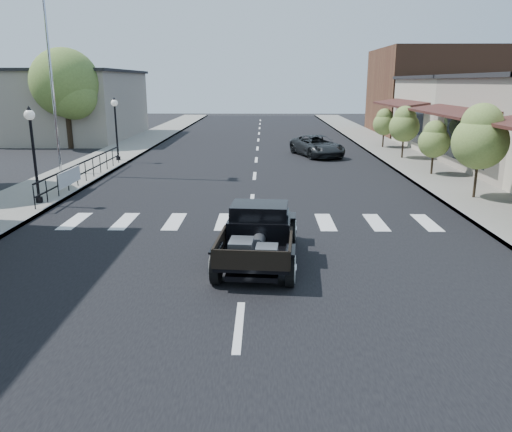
{
  "coord_description": "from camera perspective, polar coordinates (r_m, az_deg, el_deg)",
  "views": [
    {
      "loc": [
        0.45,
        -11.24,
        4.33
      ],
      "look_at": [
        0.25,
        1.1,
        1.0
      ],
      "focal_mm": 35.0,
      "sensor_mm": 36.0,
      "label": 1
    }
  ],
  "objects": [
    {
      "name": "small_tree_c",
      "position": [
        24.71,
        19.63,
        7.29
      ],
      "size": [
        1.43,
        1.43,
        2.38
      ],
      "primitive_type": null,
      "color": "olive",
      "rests_on": "sidewalk_right"
    },
    {
      "name": "far_building_right",
      "position": [
        45.79,
        20.69,
        13.13
      ],
      "size": [
        11.0,
        10.0,
        7.0
      ],
      "primitive_type": "cube",
      "color": "brown",
      "rests_on": "ground"
    },
    {
      "name": "sidewalk_left",
      "position": [
        28.05,
        -17.77,
        5.66
      ],
      "size": [
        3.0,
        80.0,
        0.15
      ],
      "primitive_type": "cube",
      "color": "gray",
      "rests_on": "ground"
    },
    {
      "name": "flagpole",
      "position": [
        25.23,
        -22.74,
        18.19
      ],
      "size": [
        0.12,
        0.12,
        12.05
      ],
      "primitive_type": "cylinder",
      "color": "silver",
      "rests_on": "sidewalk_left"
    },
    {
      "name": "small_tree_e",
      "position": [
        34.24,
        14.4,
        9.65
      ],
      "size": [
        1.44,
        1.44,
        2.4
      ],
      "primitive_type": null,
      "color": "olive",
      "rests_on": "sidewalk_right"
    },
    {
      "name": "storefront_far",
      "position": [
        36.35,
        24.98,
        10.45
      ],
      "size": [
        10.0,
        9.0,
        4.5
      ],
      "primitive_type": "cube",
      "color": "beige",
      "rests_on": "ground"
    },
    {
      "name": "lamp_post_b",
      "position": [
        19.19,
        -24.03,
        6.35
      ],
      "size": [
        0.36,
        0.36,
        3.38
      ],
      "primitive_type": null,
      "color": "black",
      "rests_on": "sidewalk_left"
    },
    {
      "name": "small_tree_b",
      "position": [
        20.1,
        24.1,
        6.6
      ],
      "size": [
        1.99,
        1.99,
        3.32
      ],
      "primitive_type": null,
      "color": "olive",
      "rests_on": "sidewalk_right"
    },
    {
      "name": "ground",
      "position": [
        12.05,
        -1.26,
        -5.95
      ],
      "size": [
        120.0,
        120.0,
        0.0
      ],
      "primitive_type": "plane",
      "color": "black",
      "rests_on": "ground"
    },
    {
      "name": "second_car",
      "position": [
        30.19,
        7.0,
        7.92
      ],
      "size": [
        3.32,
        4.83,
        1.23
      ],
      "primitive_type": "imported",
      "rotation": [
        0.0,
        0.0,
        0.32
      ],
      "color": "black",
      "rests_on": "ground"
    },
    {
      "name": "small_tree_d",
      "position": [
        29.61,
        16.53,
        9.09
      ],
      "size": [
        1.67,
        1.67,
        2.78
      ],
      "primitive_type": null,
      "color": "olive",
      "rests_on": "sidewalk_right"
    },
    {
      "name": "road_markings",
      "position": [
        21.68,
        -0.26,
        3.58
      ],
      "size": [
        12.0,
        60.0,
        0.06
      ],
      "primitive_type": null,
      "color": "silver",
      "rests_on": "ground"
    },
    {
      "name": "hotrod_pickup",
      "position": [
        12.22,
        0.33,
        -2.0
      ],
      "size": [
        2.3,
        4.38,
        1.47
      ],
      "primitive_type": null,
      "rotation": [
        0.0,
        0.0,
        -0.08
      ],
      "color": "black",
      "rests_on": "ground"
    },
    {
      "name": "banner",
      "position": [
        21.07,
        -20.46,
        3.54
      ],
      "size": [
        0.04,
        2.2,
        0.6
      ],
      "primitive_type": null,
      "color": "silver",
      "rests_on": "sidewalk_left"
    },
    {
      "name": "big_tree_far",
      "position": [
        35.69,
        -20.84,
        12.39
      ],
      "size": [
        4.4,
        4.4,
        6.47
      ],
      "primitive_type": null,
      "color": "#597532",
      "rests_on": "ground"
    },
    {
      "name": "low_building_left",
      "position": [
        42.21,
        -20.98,
        11.65
      ],
      "size": [
        10.0,
        12.0,
        5.0
      ],
      "primitive_type": "cube",
      "color": "#9F9786",
      "rests_on": "ground"
    },
    {
      "name": "railing",
      "position": [
        22.91,
        -18.92,
        5.04
      ],
      "size": [
        0.08,
        10.0,
        1.0
      ],
      "primitive_type": null,
      "color": "black",
      "rests_on": "sidewalk_left"
    },
    {
      "name": "lamp_post_c",
      "position": [
        28.51,
        -15.68,
        9.55
      ],
      "size": [
        0.36,
        0.36,
        3.38
      ],
      "primitive_type": null,
      "color": "black",
      "rests_on": "sidewalk_left"
    },
    {
      "name": "sidewalk_right",
      "position": [
        27.78,
        17.87,
        5.57
      ],
      "size": [
        3.0,
        80.0,
        0.15
      ],
      "primitive_type": "cube",
      "color": "gray",
      "rests_on": "ground"
    },
    {
      "name": "road",
      "position": [
        26.6,
        -0.04,
        5.76
      ],
      "size": [
        14.0,
        80.0,
        0.02
      ],
      "primitive_type": "cube",
      "color": "black",
      "rests_on": "ground"
    }
  ]
}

